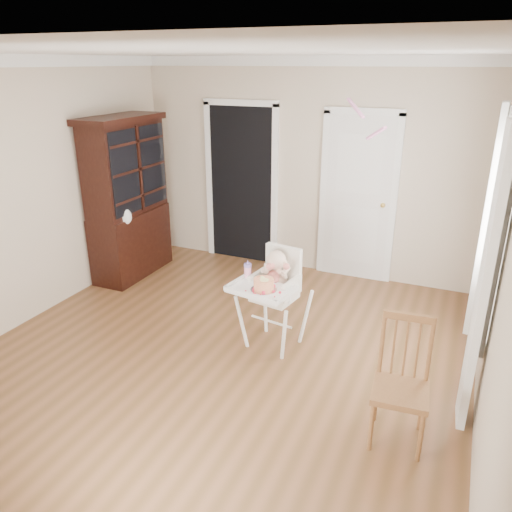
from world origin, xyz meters
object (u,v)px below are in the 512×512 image
at_px(cake, 264,284).
at_px(dining_chair, 401,386).
at_px(china_cabinet, 128,198).
at_px(high_chair, 274,287).
at_px(sippy_cup, 248,270).

height_order(cake, dining_chair, dining_chair).
height_order(china_cabinet, dining_chair, china_cabinet).
bearing_deg(china_cabinet, cake, -26.75).
relative_size(high_chair, china_cabinet, 0.50).
xyz_separation_m(cake, sippy_cup, (-0.25, 0.20, 0.02)).
bearing_deg(cake, china_cabinet, 153.25).
height_order(high_chair, china_cabinet, china_cabinet).
bearing_deg(china_cabinet, dining_chair, -25.91).
bearing_deg(sippy_cup, cake, -39.02).
bearing_deg(dining_chair, sippy_cup, 147.96).
height_order(sippy_cup, china_cabinet, china_cabinet).
bearing_deg(cake, sippy_cup, 140.98).
xyz_separation_m(china_cabinet, dining_chair, (3.70, -1.80, -0.57)).
relative_size(cake, dining_chair, 0.25).
bearing_deg(high_chair, dining_chair, -23.41).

